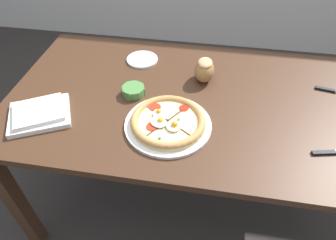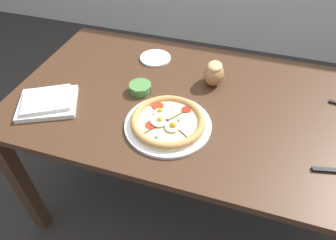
% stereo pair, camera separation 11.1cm
% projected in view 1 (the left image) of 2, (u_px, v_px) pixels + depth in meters
% --- Properties ---
extents(ground_plane, '(12.00, 12.00, 0.00)m').
position_uv_depth(ground_plane, '(185.00, 196.00, 1.77)').
color(ground_plane, '#2D2826').
extents(dining_table, '(1.54, 0.86, 0.75)m').
position_uv_depth(dining_table, '(191.00, 114.00, 1.31)').
color(dining_table, '#422819').
rests_on(dining_table, ground_plane).
extents(pizza, '(0.33, 0.33, 0.05)m').
position_uv_depth(pizza, '(168.00, 122.00, 1.12)').
color(pizza, white).
rests_on(pizza, dining_table).
extents(ramekin_bowl, '(0.10, 0.10, 0.04)m').
position_uv_depth(ramekin_bowl, '(133.00, 90.00, 1.25)').
color(ramekin_bowl, '#4C8442').
rests_on(ramekin_bowl, dining_table).
extents(napkin_folded, '(0.29, 0.27, 0.04)m').
position_uv_depth(napkin_folded, '(39.00, 114.00, 1.15)').
color(napkin_folded, silver).
rests_on(napkin_folded, dining_table).
extents(bread_piece_near, '(0.09, 0.12, 0.10)m').
position_uv_depth(bread_piece_near, '(204.00, 70.00, 1.30)').
color(bread_piece_near, olive).
rests_on(bread_piece_near, dining_table).
extents(side_saucer, '(0.15, 0.15, 0.01)m').
position_uv_depth(side_saucer, '(142.00, 60.00, 1.45)').
color(side_saucer, white).
rests_on(side_saucer, dining_table).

